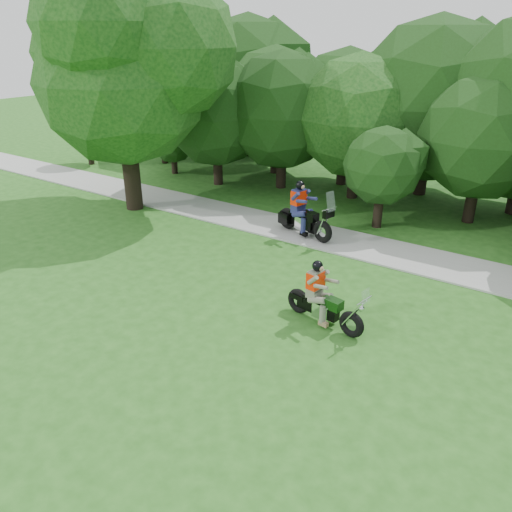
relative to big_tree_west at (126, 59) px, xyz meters
The scene contains 6 objects.
ground 13.82m from the big_tree_west, 33.03° to the right, with size 100.00×100.00×0.00m, color #255A19.
walkway 12.05m from the big_tree_west, ahead, with size 60.00×2.20×0.06m, color #9E9E98.
tree_line 14.16m from the big_tree_west, 34.00° to the left, with size 39.77×12.86×7.87m.
big_tree_west is the anchor object (origin of this frame).
chopper_motorcycle 12.39m from the big_tree_west, 20.58° to the right, with size 2.31×0.78×1.65m.
touring_motorcycle 8.84m from the big_tree_west, ahead, with size 2.50×1.23×1.94m.
Camera 1 is at (4.77, -6.94, 6.71)m, focal length 35.00 mm.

